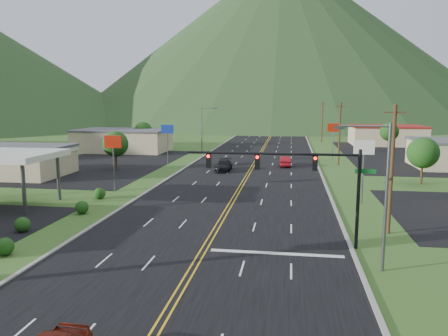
# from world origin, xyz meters

# --- Properties ---
(traffic_signal) EXTENTS (13.10, 0.43, 7.00)m
(traffic_signal) POSITION_xyz_m (6.48, 14.00, 5.33)
(traffic_signal) COLOR black
(traffic_signal) RESTS_ON ground
(streetlight_east) EXTENTS (3.28, 0.25, 9.00)m
(streetlight_east) POSITION_xyz_m (11.18, 10.00, 5.18)
(streetlight_east) COLOR #59595E
(streetlight_east) RESTS_ON ground
(streetlight_west) EXTENTS (3.28, 0.25, 9.00)m
(streetlight_west) POSITION_xyz_m (-11.68, 70.00, 5.18)
(streetlight_west) COLOR #59595E
(streetlight_west) RESTS_ON ground
(gas_canopy) EXTENTS (10.00, 8.00, 5.30)m
(gas_canopy) POSITION_xyz_m (-22.00, 22.00, 4.87)
(gas_canopy) COLOR white
(gas_canopy) RESTS_ON ground
(building_west_mid) EXTENTS (14.40, 10.40, 4.10)m
(building_west_mid) POSITION_xyz_m (-32.00, 38.00, 2.27)
(building_west_mid) COLOR beige
(building_west_mid) RESTS_ON ground
(building_west_far) EXTENTS (18.40, 11.40, 4.50)m
(building_west_far) POSITION_xyz_m (-28.00, 68.00, 2.26)
(building_west_far) COLOR beige
(building_west_far) RESTS_ON ground
(building_east_far) EXTENTS (16.40, 12.40, 4.50)m
(building_east_far) POSITION_xyz_m (28.00, 90.00, 2.26)
(building_east_far) COLOR beige
(building_east_far) RESTS_ON ground
(pole_sign_west_a) EXTENTS (2.00, 0.18, 6.40)m
(pole_sign_west_a) POSITION_xyz_m (-14.00, 30.00, 5.05)
(pole_sign_west_a) COLOR #59595E
(pole_sign_west_a) RESTS_ON ground
(pole_sign_west_b) EXTENTS (2.00, 0.18, 6.40)m
(pole_sign_west_b) POSITION_xyz_m (-14.00, 52.00, 5.05)
(pole_sign_west_b) COLOR #59595E
(pole_sign_west_b) RESTS_ON ground
(pole_sign_east_a) EXTENTS (2.00, 0.18, 6.40)m
(pole_sign_east_a) POSITION_xyz_m (13.00, 28.00, 5.05)
(pole_sign_east_a) COLOR #59595E
(pole_sign_east_a) RESTS_ON ground
(pole_sign_east_b) EXTENTS (2.00, 0.18, 6.40)m
(pole_sign_east_b) POSITION_xyz_m (13.00, 60.00, 5.05)
(pole_sign_east_b) COLOR #59595E
(pole_sign_east_b) RESTS_ON ground
(tree_west_a) EXTENTS (3.84, 3.84, 5.82)m
(tree_west_a) POSITION_xyz_m (-20.00, 45.00, 3.89)
(tree_west_a) COLOR #382314
(tree_west_a) RESTS_ON ground
(tree_west_b) EXTENTS (3.84, 3.84, 5.82)m
(tree_west_b) POSITION_xyz_m (-25.00, 72.00, 3.89)
(tree_west_b) COLOR #382314
(tree_west_b) RESTS_ON ground
(tree_east_a) EXTENTS (3.84, 3.84, 5.82)m
(tree_east_a) POSITION_xyz_m (22.00, 40.00, 3.89)
(tree_east_a) COLOR #382314
(tree_east_a) RESTS_ON ground
(tree_east_b) EXTENTS (3.84, 3.84, 5.82)m
(tree_east_b) POSITION_xyz_m (26.00, 78.00, 3.89)
(tree_east_b) COLOR #382314
(tree_east_b) RESTS_ON ground
(utility_pole_a) EXTENTS (1.60, 0.28, 10.00)m
(utility_pole_a) POSITION_xyz_m (13.50, 18.00, 5.13)
(utility_pole_a) COLOR #382314
(utility_pole_a) RESTS_ON ground
(utility_pole_b) EXTENTS (1.60, 0.28, 10.00)m
(utility_pole_b) POSITION_xyz_m (13.50, 55.00, 5.13)
(utility_pole_b) COLOR #382314
(utility_pole_b) RESTS_ON ground
(utility_pole_c) EXTENTS (1.60, 0.28, 10.00)m
(utility_pole_c) POSITION_xyz_m (13.50, 95.00, 5.13)
(utility_pole_c) COLOR #382314
(utility_pole_c) RESTS_ON ground
(utility_pole_d) EXTENTS (1.60, 0.28, 10.00)m
(utility_pole_d) POSITION_xyz_m (13.50, 135.00, 5.13)
(utility_pole_d) COLOR #382314
(utility_pole_d) RESTS_ON ground
(mountain_n) EXTENTS (220.00, 220.00, 85.00)m
(mountain_n) POSITION_xyz_m (0.00, 220.00, 42.50)
(mountain_n) COLOR #1E3E1C
(mountain_n) RESTS_ON ground
(car_dark_mid) EXTENTS (2.30, 5.44, 1.57)m
(car_dark_mid) POSITION_xyz_m (-3.88, 46.23, 0.78)
(car_dark_mid) COLOR black
(car_dark_mid) RESTS_ON ground
(car_red_far) EXTENTS (1.66, 4.74, 1.56)m
(car_red_far) POSITION_xyz_m (5.08, 52.19, 0.78)
(car_red_far) COLOR maroon
(car_red_far) RESTS_ON ground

